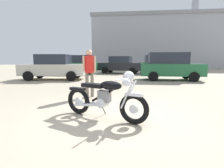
{
  "coord_description": "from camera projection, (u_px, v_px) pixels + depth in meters",
  "views": [
    {
      "loc": [
        0.58,
        -3.78,
        1.3
      ],
      "look_at": [
        -0.23,
        0.38,
        0.7
      ],
      "focal_mm": 27.28,
      "sensor_mm": 36.0,
      "label": 1
    }
  ],
  "objects": [
    {
      "name": "bystander",
      "position": [
        89.0,
        68.0,
        5.95
      ],
      "size": [
        0.44,
        0.3,
        1.66
      ],
      "rotation": [
        0.0,
        0.0,
        1.93
      ],
      "color": "#706656",
      "rests_on": "ground_plane"
    },
    {
      "name": "pale_sedan_back",
      "position": [
        121.0,
        65.0,
        16.83
      ],
      "size": [
        4.36,
        2.26,
        1.67
      ],
      "rotation": [
        0.0,
        0.0,
        3.04
      ],
      "color": "black",
      "rests_on": "ground_plane"
    },
    {
      "name": "blue_hatchback_right",
      "position": [
        160.0,
        64.0,
        16.06
      ],
      "size": [
        4.07,
        2.19,
        1.78
      ],
      "rotation": [
        0.0,
        0.0,
        0.12
      ],
      "color": "black",
      "rests_on": "ground_plane"
    },
    {
      "name": "industrial_building",
      "position": [
        160.0,
        44.0,
        30.32
      ],
      "size": [
        23.59,
        14.27,
        16.95
      ],
      "rotation": [
        0.0,
        0.0,
        0.09
      ],
      "color": "#9EA0A8",
      "rests_on": "ground_plane"
    },
    {
      "name": "red_hatchback_near",
      "position": [
        72.0,
        64.0,
        15.84
      ],
      "size": [
        4.8,
        2.18,
        1.74
      ],
      "rotation": [
        0.0,
        0.0,
        3.2
      ],
      "color": "black",
      "rests_on": "ground_plane"
    },
    {
      "name": "white_estate_far",
      "position": [
        54.0,
        67.0,
        11.41
      ],
      "size": [
        4.45,
        2.51,
        1.67
      ],
      "rotation": [
        0.0,
        0.0,
        3.33
      ],
      "color": "black",
      "rests_on": "ground_plane"
    },
    {
      "name": "ground_plane",
      "position": [
        119.0,
        116.0,
        3.96
      ],
      "size": [
        80.0,
        80.0,
        0.0
      ],
      "primitive_type": "plane",
      "color": "tan"
    },
    {
      "name": "vintage_motorcycle",
      "position": [
        106.0,
        97.0,
        3.76
      ],
      "size": [
        2.01,
        0.82,
        1.07
      ],
      "rotation": [
        0.0,
        0.0,
        -0.31
      ],
      "color": "black",
      "rests_on": "ground_plane"
    },
    {
      "name": "silver_sedan_mid",
      "position": [
        170.0,
        66.0,
        11.12
      ],
      "size": [
        4.0,
        2.02,
        1.78
      ],
      "rotation": [
        0.0,
        0.0,
        0.06
      ],
      "color": "black",
      "rests_on": "ground_plane"
    }
  ]
}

